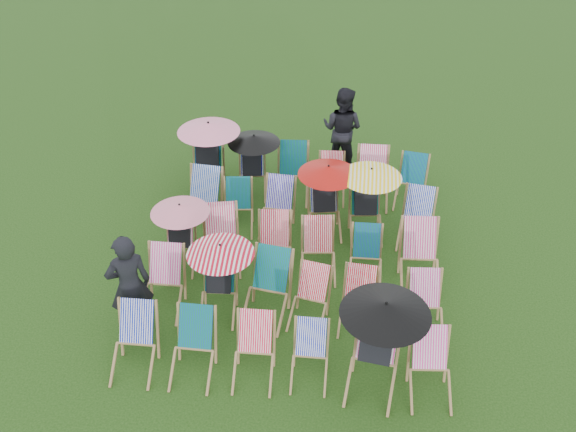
# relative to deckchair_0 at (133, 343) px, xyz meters

# --- Properties ---
(ground) EXTENTS (100.00, 100.00, 0.00)m
(ground) POSITION_rel_deckchair_0_xyz_m (2.08, 2.33, -0.47)
(ground) COLOR black
(ground) RESTS_ON ground
(deckchair_0) EXTENTS (0.63, 0.88, 0.94)m
(deckchair_0) POSITION_rel_deckchair_0_xyz_m (0.00, 0.00, 0.00)
(deckchair_0) COLOR olive
(deckchair_0) RESTS_ON ground
(deckchair_1) EXTENTS (0.62, 0.87, 0.93)m
(deckchair_1) POSITION_rel_deckchair_0_xyz_m (0.86, 0.00, -0.00)
(deckchair_1) COLOR olive
(deckchair_1) RESTS_ON ground
(deckchair_2) EXTENTS (0.61, 0.84, 0.90)m
(deckchair_2) POSITION_rel_deckchair_0_xyz_m (1.73, 0.04, -0.02)
(deckchair_2) COLOR olive
(deckchair_2) RESTS_ON ground
(deckchair_3) EXTENTS (0.54, 0.76, 0.81)m
(deckchair_3) POSITION_rel_deckchair_0_xyz_m (2.51, 0.10, -0.06)
(deckchair_3) COLOR olive
(deckchair_3) RESTS_ON ground
(deckchair_4) EXTENTS (1.22, 1.30, 1.45)m
(deckchair_4) POSITION_rel_deckchair_0_xyz_m (3.42, 0.08, 0.30)
(deckchair_4) COLOR olive
(deckchair_4) RESTS_ON ground
(deckchair_5) EXTENTS (0.67, 0.88, 0.90)m
(deckchair_5) POSITION_rel_deckchair_0_xyz_m (4.18, 0.01, -0.02)
(deckchair_5) COLOR olive
(deckchair_5) RESTS_ON ground
(deckchair_6) EXTENTS (0.64, 0.90, 0.97)m
(deckchair_6) POSITION_rel_deckchair_0_xyz_m (0.07, 1.28, 0.01)
(deckchair_6) COLOR olive
(deckchair_6) RESTS_ON ground
(deckchair_7) EXTENTS (1.05, 1.10, 1.24)m
(deckchair_7) POSITION_rel_deckchair_0_xyz_m (0.99, 1.29, 0.19)
(deckchair_7) COLOR olive
(deckchair_7) RESTS_ON ground
(deckchair_8) EXTENTS (0.82, 1.04, 1.02)m
(deckchair_8) POSITION_rel_deckchair_0_xyz_m (1.74, 1.29, 0.04)
(deckchair_8) COLOR olive
(deckchair_8) RESTS_ON ground
(deckchair_9) EXTENTS (0.71, 0.88, 0.85)m
(deckchair_9) POSITION_rel_deckchair_0_xyz_m (2.41, 1.25, -0.04)
(deckchair_9) COLOR olive
(deckchair_9) RESTS_ON ground
(deckchair_10) EXTENTS (0.64, 0.84, 0.87)m
(deckchair_10) POSITION_rel_deckchair_0_xyz_m (3.17, 1.24, -0.03)
(deckchair_10) COLOR olive
(deckchair_10) RESTS_ON ground
(deckchair_11) EXTENTS (0.65, 0.86, 0.88)m
(deckchair_11) POSITION_rel_deckchair_0_xyz_m (4.19, 1.25, -0.03)
(deckchair_11) COLOR olive
(deckchair_11) RESTS_ON ground
(deckchair_12) EXTENTS (0.99, 1.06, 1.18)m
(deckchair_12) POSITION_rel_deckchair_0_xyz_m (0.09, 2.36, 0.15)
(deckchair_12) COLOR olive
(deckchair_12) RESTS_ON ground
(deckchair_13) EXTENTS (0.83, 1.03, 1.00)m
(deckchair_13) POSITION_rel_deckchair_0_xyz_m (0.79, 2.43, 0.03)
(deckchair_13) COLOR olive
(deckchair_13) RESTS_ON ground
(deckchair_14) EXTENTS (0.70, 0.91, 0.93)m
(deckchair_14) POSITION_rel_deckchair_0_xyz_m (1.71, 2.44, -0.01)
(deckchair_14) COLOR olive
(deckchair_14) RESTS_ON ground
(deckchair_15) EXTENTS (0.71, 0.91, 0.91)m
(deckchair_15) POSITION_rel_deckchair_0_xyz_m (2.47, 2.38, -0.01)
(deckchair_15) COLOR olive
(deckchair_15) RESTS_ON ground
(deckchair_16) EXTENTS (0.58, 0.80, 0.86)m
(deckchair_16) POSITION_rel_deckchair_0_xyz_m (3.27, 2.35, -0.04)
(deckchair_16) COLOR olive
(deckchair_16) RESTS_ON ground
(deckchair_17) EXTENTS (0.74, 0.99, 1.03)m
(deckchair_17) POSITION_rel_deckchair_0_xyz_m (4.16, 2.34, 0.04)
(deckchair_17) COLOR olive
(deckchair_17) RESTS_ON ground
(deckchair_18) EXTENTS (0.76, 1.00, 1.03)m
(deckchair_18) POSITION_rel_deckchair_0_xyz_m (0.20, 3.53, 0.05)
(deckchair_18) COLOR olive
(deckchair_18) RESTS_ON ground
(deckchair_19) EXTENTS (0.67, 0.87, 0.88)m
(deckchair_19) POSITION_rel_deckchair_0_xyz_m (0.88, 3.51, -0.03)
(deckchair_19) COLOR olive
(deckchair_19) RESTS_ON ground
(deckchair_20) EXTENTS (0.67, 0.89, 0.93)m
(deckchair_20) POSITION_rel_deckchair_0_xyz_m (1.62, 3.57, -0.01)
(deckchair_20) COLOR olive
(deckchair_20) RESTS_ON ground
(deckchair_21) EXTENTS (1.10, 1.20, 1.31)m
(deckchair_21) POSITION_rel_deckchair_0_xyz_m (2.50, 3.64, 0.22)
(deckchair_21) COLOR olive
(deckchair_21) RESTS_ON ground
(deckchair_22) EXTENTS (1.11, 1.19, 1.31)m
(deckchair_22) POSITION_rel_deckchair_0_xyz_m (3.25, 3.62, 0.22)
(deckchair_22) COLOR olive
(deckchair_22) RESTS_ON ground
(deckchair_23) EXTENTS (0.75, 0.95, 0.94)m
(deckchair_23) POSITION_rel_deckchair_0_xyz_m (4.16, 3.48, -0.00)
(deckchair_23) COLOR olive
(deckchair_23) RESTS_ON ground
(deckchair_24) EXTENTS (1.23, 1.32, 1.46)m
(deckchair_24) POSITION_rel_deckchair_0_xyz_m (0.08, 4.72, 0.30)
(deckchair_24) COLOR olive
(deckchair_24) RESTS_ON ground
(deckchair_25) EXTENTS (1.04, 1.11, 1.23)m
(deckchair_25) POSITION_rel_deckchair_0_xyz_m (0.97, 4.75, 0.18)
(deckchair_25) COLOR olive
(deckchair_25) RESTS_ON ground
(deckchair_26) EXTENTS (0.73, 0.97, 1.01)m
(deckchair_26) POSITION_rel_deckchair_0_xyz_m (1.77, 4.69, 0.04)
(deckchair_26) COLOR olive
(deckchair_26) RESTS_ON ground
(deckchair_27) EXTENTS (0.60, 0.81, 0.85)m
(deckchair_27) POSITION_rel_deckchair_0_xyz_m (2.55, 4.71, -0.04)
(deckchair_27) COLOR olive
(deckchair_27) RESTS_ON ground
(deckchair_28) EXTENTS (0.69, 0.95, 1.02)m
(deckchair_28) POSITION_rel_deckchair_0_xyz_m (3.35, 4.69, 0.04)
(deckchair_28) COLOR olive
(deckchair_28) RESTS_ON ground
(deckchair_29) EXTENTS (0.72, 0.91, 0.90)m
(deckchair_29) POSITION_rel_deckchair_0_xyz_m (4.12, 4.72, -0.02)
(deckchair_29) COLOR olive
(deckchair_29) RESTS_ON ground
(person_left) EXTENTS (0.78, 0.70, 1.79)m
(person_left) POSITION_rel_deckchair_0_xyz_m (-0.22, 0.73, 0.43)
(person_left) COLOR black
(person_left) RESTS_ON ground
(person_rear) EXTENTS (1.08, 0.97, 1.84)m
(person_rear) POSITION_rel_deckchair_0_xyz_m (2.69, 5.89, 0.45)
(person_rear) COLOR black
(person_rear) RESTS_ON ground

